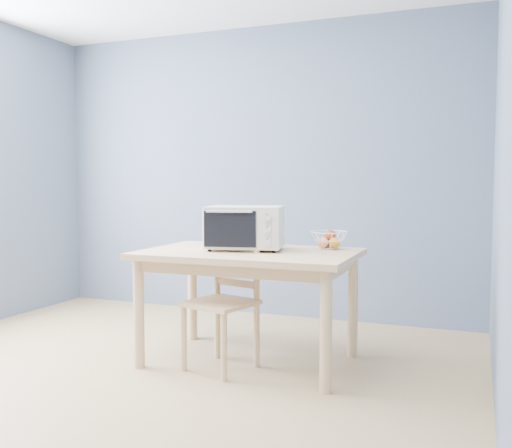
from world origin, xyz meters
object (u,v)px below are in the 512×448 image
at_px(toaster_oven, 242,227).
at_px(fruit_basket, 329,240).
at_px(dining_chair, 224,305).
at_px(dining_table, 249,266).

distance_m(toaster_oven, fruit_basket, 0.60).
bearing_deg(fruit_basket, dining_chair, -141.04).
relative_size(dining_table, toaster_oven, 2.50).
distance_m(fruit_basket, dining_chair, 0.84).
height_order(dining_table, fruit_basket, fruit_basket).
relative_size(dining_table, dining_chair, 1.68).
bearing_deg(toaster_oven, dining_chair, -114.56).
relative_size(fruit_basket, dining_chair, 0.40).
bearing_deg(toaster_oven, fruit_basket, 14.53).
bearing_deg(dining_chair, dining_table, 71.40).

